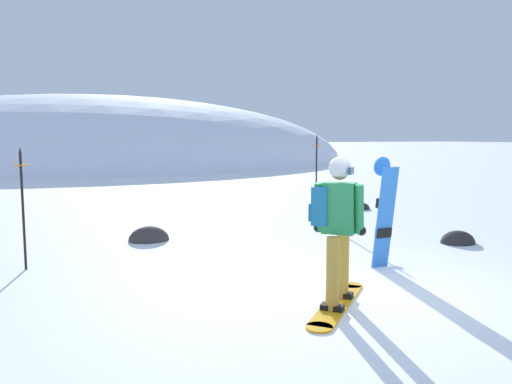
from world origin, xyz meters
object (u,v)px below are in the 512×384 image
rock_dark (361,209)px  rock_small (149,240)px  snowboarder_main (336,227)px  piste_marker_far (316,171)px  spare_snowboard (384,212)px  rock_mid (458,243)px  piste_marker_near (23,200)px

rock_dark → rock_small: size_ratio=0.67×
snowboarder_main → rock_dark: (4.90, 6.24, -0.92)m
rock_dark → piste_marker_far: bearing=-155.6°
snowboarder_main → spare_snowboard: bearing=34.9°
snowboarder_main → rock_dark: 7.99m
piste_marker_far → rock_mid: bearing=-74.4°
rock_mid → rock_small: (-5.11, 2.56, 0.00)m
rock_dark → rock_small: bearing=-164.1°
piste_marker_near → piste_marker_far: piste_marker_far is taller
piste_marker_far → spare_snowboard: bearing=-108.4°
snowboarder_main → piste_marker_near: size_ratio=0.96×
rock_small → piste_marker_near: bearing=-147.5°
rock_small → spare_snowboard: bearing=-51.4°
rock_dark → piste_marker_near: bearing=-159.4°
piste_marker_far → rock_mid: size_ratio=3.05×
piste_marker_near → rock_small: size_ratio=2.37×
piste_marker_near → rock_dark: bearing=20.6°
piste_marker_near → rock_dark: 8.79m
piste_marker_near → rock_mid: bearing=-9.7°
snowboarder_main → spare_snowboard: 1.89m
spare_snowboard → rock_mid: (2.38, 0.86, -0.84)m
spare_snowboard → rock_dark: bearing=57.0°
spare_snowboard → rock_mid: spare_snowboard is taller
piste_marker_near → rock_mid: (7.20, -1.23, -1.03)m
piste_marker_far → rock_small: 4.39m
rock_small → rock_dark: bearing=15.9°
spare_snowboard → piste_marker_near: bearing=156.6°
spare_snowboard → rock_small: bearing=128.6°
snowboarder_main → piste_marker_near: 4.56m
spare_snowboard → piste_marker_near: (-4.82, 2.09, 0.19)m
piste_marker_far → rock_mid: 3.73m
spare_snowboard → rock_small: spare_snowboard is taller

